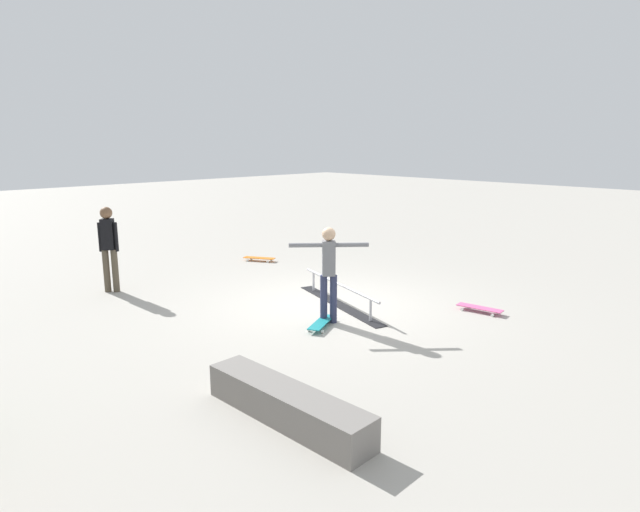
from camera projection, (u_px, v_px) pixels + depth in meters
The scene contains 8 objects.
ground_plane at pixel (329, 306), 9.88m from camera, with size 60.00×60.00×0.00m, color #ADA89E.
grind_rail at pixel (339, 295), 9.88m from camera, with size 2.74×1.04×0.42m.
skate_ledge at pixel (287, 405), 5.78m from camera, with size 2.21×0.44×0.38m, color gray.
skater_main at pixel (329, 268), 8.77m from camera, with size 0.92×1.01×1.61m.
skateboard_main at pixel (321, 323), 8.74m from camera, with size 0.53×0.81×0.09m.
bystander_black_shirt at pixel (109, 244), 10.60m from camera, with size 0.32×0.34×1.71m.
loose_skateboard_orange at pixel (259, 258), 13.52m from camera, with size 0.79×0.57×0.09m.
loose_skateboard_pink at pixel (480, 308), 9.49m from camera, with size 0.82×0.34×0.09m.
Camera 1 is at (-6.65, 6.75, 2.97)m, focal length 30.20 mm.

